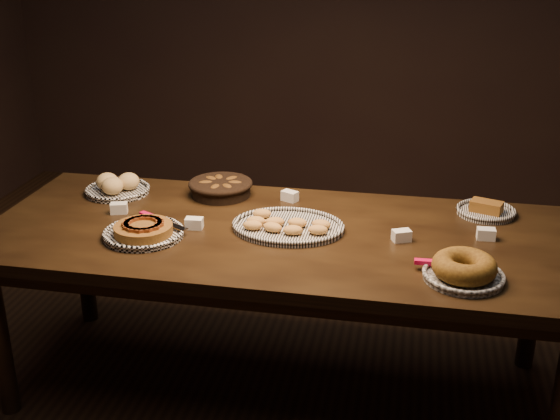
% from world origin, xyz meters
% --- Properties ---
extents(ground, '(5.00, 5.00, 0.00)m').
position_xyz_m(ground, '(0.00, 0.00, 0.00)').
color(ground, black).
rests_on(ground, ground).
extents(buffet_table, '(2.40, 1.00, 0.75)m').
position_xyz_m(buffet_table, '(0.00, 0.00, 0.68)').
color(buffet_table, black).
rests_on(buffet_table, ground).
extents(apple_tart_plate, '(0.33, 0.33, 0.06)m').
position_xyz_m(apple_tart_plate, '(-0.52, -0.16, 0.77)').
color(apple_tart_plate, white).
rests_on(apple_tart_plate, buffet_table).
extents(madeleine_platter, '(0.45, 0.37, 0.05)m').
position_xyz_m(madeleine_platter, '(0.02, 0.02, 0.77)').
color(madeleine_platter, black).
rests_on(madeleine_platter, buffet_table).
extents(bundt_cake_plate, '(0.31, 0.28, 0.09)m').
position_xyz_m(bundt_cake_plate, '(0.71, -0.29, 0.79)').
color(bundt_cake_plate, black).
rests_on(bundt_cake_plate, buffet_table).
extents(croissant_basket, '(0.33, 0.33, 0.07)m').
position_xyz_m(croissant_basket, '(-0.34, 0.35, 0.79)').
color(croissant_basket, black).
rests_on(croissant_basket, buffet_table).
extents(bread_roll_plate, '(0.29, 0.29, 0.09)m').
position_xyz_m(bread_roll_plate, '(-0.82, 0.28, 0.78)').
color(bread_roll_plate, white).
rests_on(bread_roll_plate, buffet_table).
extents(loaf_plate, '(0.25, 0.25, 0.06)m').
position_xyz_m(loaf_plate, '(0.83, 0.34, 0.77)').
color(loaf_plate, black).
rests_on(loaf_plate, buffet_table).
extents(tent_cards, '(1.60, 0.44, 0.04)m').
position_xyz_m(tent_cards, '(0.04, 0.08, 0.77)').
color(tent_cards, white).
rests_on(tent_cards, buffet_table).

